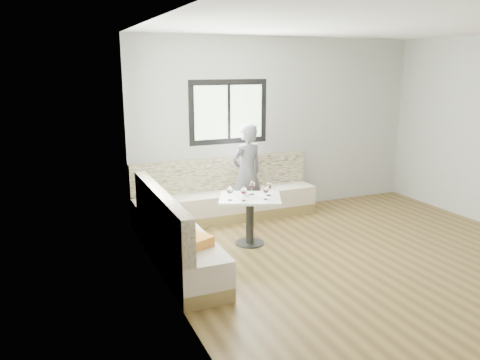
# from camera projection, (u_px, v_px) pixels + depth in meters

# --- Properties ---
(room) EXTENTS (5.01, 5.01, 2.81)m
(room) POSITION_uv_depth(u_px,v_px,m) (370.00, 148.00, 5.48)
(room) COLOR brown
(room) RESTS_ON ground
(banquette) EXTENTS (2.90, 2.80, 0.95)m
(banquette) POSITION_uv_depth(u_px,v_px,m) (207.00, 214.00, 6.54)
(banquette) COLOR olive
(banquette) RESTS_ON ground
(table) EXTENTS (0.99, 0.90, 0.66)m
(table) POSITION_uv_depth(u_px,v_px,m) (250.00, 209.00, 6.23)
(table) COLOR black
(table) RESTS_ON ground
(person) EXTENTS (0.62, 0.48, 1.51)m
(person) POSITION_uv_depth(u_px,v_px,m) (247.00, 173.00, 7.15)
(person) COLOR #5A5860
(person) RESTS_ON ground
(olive_ramekin) EXTENTS (0.09, 0.09, 0.04)m
(olive_ramekin) POSITION_uv_depth(u_px,v_px,m) (246.00, 194.00, 6.25)
(olive_ramekin) COLOR white
(olive_ramekin) RESTS_ON table
(wine_glass_a) EXTENTS (0.08, 0.08, 0.19)m
(wine_glass_a) POSITION_uv_depth(u_px,v_px,m) (230.00, 190.00, 6.01)
(wine_glass_a) COLOR white
(wine_glass_a) RESTS_ON table
(wine_glass_b) EXTENTS (0.08, 0.08, 0.19)m
(wine_glass_b) POSITION_uv_depth(u_px,v_px,m) (244.00, 191.00, 5.98)
(wine_glass_b) COLOR white
(wine_glass_b) RESTS_ON table
(wine_glass_c) EXTENTS (0.08, 0.08, 0.19)m
(wine_glass_c) POSITION_uv_depth(u_px,v_px,m) (266.00, 190.00, 6.04)
(wine_glass_c) COLOR white
(wine_glass_c) RESTS_ON table
(wine_glass_d) EXTENTS (0.08, 0.08, 0.19)m
(wine_glass_d) POSITION_uv_depth(u_px,v_px,m) (252.00, 185.00, 6.28)
(wine_glass_d) COLOR white
(wine_glass_d) RESTS_ON table
(wine_glass_e) EXTENTS (0.08, 0.08, 0.19)m
(wine_glass_e) POSITION_uv_depth(u_px,v_px,m) (269.00, 186.00, 6.23)
(wine_glass_e) COLOR white
(wine_glass_e) RESTS_ON table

